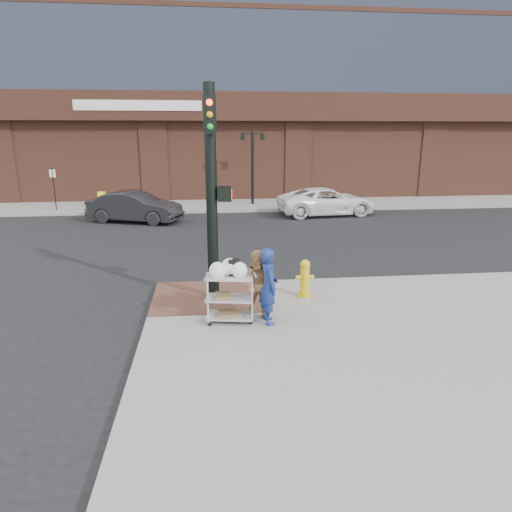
{
  "coord_description": "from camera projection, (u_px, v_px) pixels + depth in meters",
  "views": [
    {
      "loc": [
        -0.62,
        -9.83,
        4.07
      ],
      "look_at": [
        0.51,
        0.54,
        1.25
      ],
      "focal_mm": 32.0,
      "sensor_mm": 36.0,
      "label": 1
    }
  ],
  "objects": [
    {
      "name": "fire_hydrant",
      "position": [
        305.0,
        278.0,
        11.18
      ],
      "size": [
        0.45,
        0.31,
        0.95
      ],
      "color": "gold",
      "rests_on": "sidewalk_near"
    },
    {
      "name": "minivan_white",
      "position": [
        327.0,
        201.0,
        23.24
      ],
      "size": [
        5.2,
        2.8,
        1.39
      ],
      "primitive_type": "imported",
      "rotation": [
        0.0,
        0.0,
        1.67
      ],
      "color": "white",
      "rests_on": "ground"
    },
    {
      "name": "sedan_dark",
      "position": [
        135.0,
        207.0,
        21.34
      ],
      "size": [
        4.63,
        2.9,
        1.44
      ],
      "primitive_type": "imported",
      "rotation": [
        0.0,
        0.0,
        1.23
      ],
      "color": "black",
      "rests_on": "ground"
    },
    {
      "name": "ground",
      "position": [
        237.0,
        315.0,
        10.56
      ],
      "size": [
        220.0,
        220.0,
        0.0
      ],
      "primitive_type": "plane",
      "color": "black",
      "rests_on": "ground"
    },
    {
      "name": "woman_blue",
      "position": [
        269.0,
        286.0,
        9.56
      ],
      "size": [
        0.45,
        0.63,
        1.64
      ],
      "primitive_type": "imported",
      "rotation": [
        0.0,
        0.0,
        1.67
      ],
      "color": "navy",
      "rests_on": "sidewalk_near"
    },
    {
      "name": "parking_sign",
      "position": [
        54.0,
        189.0,
        23.74
      ],
      "size": [
        0.05,
        0.05,
        2.2
      ],
      "primitive_type": "cylinder",
      "color": "black",
      "rests_on": "sidewalk_far"
    },
    {
      "name": "newsbox_yellow",
      "position": [
        102.0,
        201.0,
        24.08
      ],
      "size": [
        0.44,
        0.41,
        0.93
      ],
      "primitive_type": "cube",
      "rotation": [
        0.0,
        0.0,
        0.17
      ],
      "color": "yellow",
      "rests_on": "sidewalk_far"
    },
    {
      "name": "bank_building",
      "position": [
        270.0,
        5.0,
        37.14
      ],
      "size": [
        42.0,
        26.0,
        28.0
      ],
      "primitive_type": "cube",
      "color": "brown",
      "rests_on": "sidewalk_far"
    },
    {
      "name": "brick_curb_ramp",
      "position": [
        210.0,
        296.0,
        11.32
      ],
      "size": [
        2.8,
        2.4,
        0.01
      ],
      "primitive_type": "cube",
      "color": "brown",
      "rests_on": "sidewalk_near"
    },
    {
      "name": "pedestrian_tan",
      "position": [
        259.0,
        285.0,
        9.75
      ],
      "size": [
        0.9,
        0.8,
        1.54
      ],
      "primitive_type": "imported",
      "rotation": [
        0.0,
        0.0,
        -0.34
      ],
      "color": "#A97C4F",
      "rests_on": "sidewalk_near"
    },
    {
      "name": "lamp_post",
      "position": [
        252.0,
        160.0,
        25.44
      ],
      "size": [
        1.32,
        0.22,
        4.0
      ],
      "color": "black",
      "rests_on": "sidewalk_far"
    },
    {
      "name": "traffic_signal_pole",
      "position": [
        212.0,
        189.0,
        10.51
      ],
      "size": [
        0.61,
        0.51,
        5.0
      ],
      "color": "black",
      "rests_on": "sidewalk_near"
    },
    {
      "name": "newsbox_blue",
      "position": [
        128.0,
        200.0,
        24.33
      ],
      "size": [
        0.46,
        0.44,
        0.9
      ],
      "primitive_type": "cube",
      "rotation": [
        0.0,
        0.0,
        -0.32
      ],
      "color": "#17239A",
      "rests_on": "sidewalk_far"
    },
    {
      "name": "sidewalk_far",
      "position": [
        347.0,
        177.0,
        42.56
      ],
      "size": [
        65.0,
        36.0,
        0.15
      ],
      "primitive_type": "cube",
      "color": "gray",
      "rests_on": "ground"
    },
    {
      "name": "utility_cart",
      "position": [
        229.0,
        294.0,
        9.67
      ],
      "size": [
        1.06,
        0.7,
        1.37
      ],
      "color": "#9D9DA2",
      "rests_on": "sidewalk_near"
    }
  ]
}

